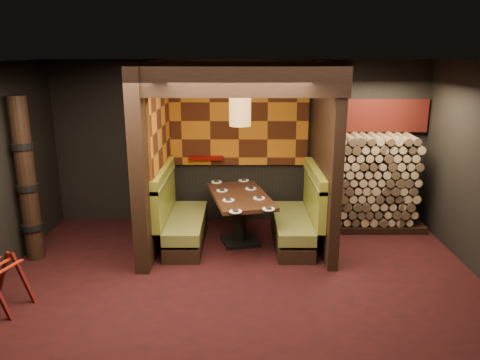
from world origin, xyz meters
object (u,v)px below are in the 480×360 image
(pendant_lamp, at_px, (240,111))
(firewood_stack, at_px, (374,182))
(booth_bench_right, at_px, (299,220))
(dining_table, at_px, (240,209))
(totem_column, at_px, (27,181))
(booth_bench_left, at_px, (180,220))
(luggage_rack, at_px, (1,282))

(pendant_lamp, distance_m, firewood_stack, 2.73)
(booth_bench_right, xyz_separation_m, dining_table, (-0.93, 0.03, 0.17))
(pendant_lamp, relative_size, totem_column, 0.40)
(firewood_stack, bearing_deg, booth_bench_left, -167.83)
(firewood_stack, bearing_deg, totem_column, -166.81)
(booth_bench_right, xyz_separation_m, totem_column, (-3.98, -0.55, 0.79))
(booth_bench_left, xyz_separation_m, booth_bench_right, (1.89, 0.00, 0.00))
(firewood_stack, bearing_deg, dining_table, -163.73)
(booth_bench_left, relative_size, totem_column, 0.67)
(dining_table, relative_size, pendant_lamp, 1.76)
(dining_table, height_order, luggage_rack, dining_table)
(totem_column, bearing_deg, dining_table, 10.82)
(booth_bench_left, bearing_deg, pendant_lamp, -1.02)
(booth_bench_left, relative_size, booth_bench_right, 1.00)
(pendant_lamp, height_order, firewood_stack, pendant_lamp)
(booth_bench_right, bearing_deg, pendant_lamp, -178.95)
(luggage_rack, bearing_deg, booth_bench_right, 27.49)
(booth_bench_right, xyz_separation_m, firewood_stack, (1.35, 0.70, 0.42))
(pendant_lamp, height_order, luggage_rack, pendant_lamp)
(booth_bench_left, height_order, firewood_stack, firewood_stack)
(booth_bench_right, bearing_deg, luggage_rack, -152.51)
(booth_bench_left, height_order, pendant_lamp, pendant_lamp)
(booth_bench_right, relative_size, totem_column, 0.67)
(booth_bench_left, distance_m, dining_table, 0.98)
(booth_bench_left, xyz_separation_m, dining_table, (0.96, 0.03, 0.17))
(pendant_lamp, relative_size, firewood_stack, 0.55)
(booth_bench_left, relative_size, dining_table, 0.96)
(booth_bench_left, distance_m, booth_bench_right, 1.89)
(booth_bench_right, bearing_deg, booth_bench_left, 180.00)
(pendant_lamp, bearing_deg, dining_table, 90.00)
(booth_bench_right, xyz_separation_m, pendant_lamp, (-0.93, -0.02, 1.73))
(booth_bench_left, bearing_deg, totem_column, -165.25)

